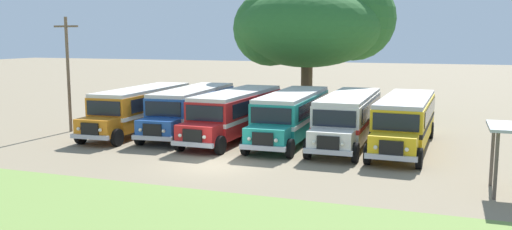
{
  "coord_description": "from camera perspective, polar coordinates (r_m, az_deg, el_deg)",
  "views": [
    {
      "loc": [
        10.49,
        -22.95,
        6.07
      ],
      "look_at": [
        0.0,
        6.2,
        1.6
      ],
      "focal_mm": 37.61,
      "sensor_mm": 36.0,
      "label": 1
    }
  ],
  "objects": [
    {
      "name": "utility_pole",
      "position": [
        36.67,
        -19.35,
        4.43
      ],
      "size": [
        1.8,
        0.2,
        7.4
      ],
      "color": "brown",
      "rests_on": "ground_plane"
    },
    {
      "name": "parked_bus_slot_2",
      "position": [
        32.86,
        -2.16,
        0.35
      ],
      "size": [
        2.86,
        10.86,
        2.82
      ],
      "rotation": [
        0.0,
        0.0,
        -1.59
      ],
      "color": "red",
      "rests_on": "ground_plane"
    },
    {
      "name": "parked_bus_slot_1",
      "position": [
        34.98,
        -6.82,
        0.78
      ],
      "size": [
        3.35,
        10.94,
        2.82
      ],
      "rotation": [
        0.0,
        0.0,
        -1.5
      ],
      "color": "#23519E",
      "rests_on": "ground_plane"
    },
    {
      "name": "broad_shade_tree",
      "position": [
        42.93,
        6.07,
        9.52
      ],
      "size": [
        12.35,
        11.8,
        10.79
      ],
      "color": "brown",
      "rests_on": "ground_plane"
    },
    {
      "name": "parked_bus_slot_3",
      "position": [
        32.08,
        3.83,
        0.15
      ],
      "size": [
        2.9,
        10.87,
        2.82
      ],
      "rotation": [
        0.0,
        0.0,
        -1.55
      ],
      "color": "teal",
      "rests_on": "ground_plane"
    },
    {
      "name": "parked_bus_slot_4",
      "position": [
        31.48,
        9.8,
        -0.11
      ],
      "size": [
        2.76,
        10.85,
        2.82
      ],
      "rotation": [
        0.0,
        0.0,
        -1.56
      ],
      "color": "silver",
      "rests_on": "ground_plane"
    },
    {
      "name": "ground_plane",
      "position": [
        25.96,
        -4.66,
        -5.34
      ],
      "size": [
        220.0,
        220.0,
        0.0
      ],
      "primitive_type": "plane",
      "color": "#84755B"
    },
    {
      "name": "parked_bus_slot_5",
      "position": [
        30.91,
        15.59,
        -0.45
      ],
      "size": [
        2.96,
        10.87,
        2.82
      ],
      "rotation": [
        0.0,
        0.0,
        -1.6
      ],
      "color": "yellow",
      "rests_on": "ground_plane"
    },
    {
      "name": "foreground_grass_strip",
      "position": [
        18.65,
        -16.1,
        -11.12
      ],
      "size": [
        80.0,
        9.62,
        0.01
      ],
      "primitive_type": "cube",
      "color": "olive",
      "rests_on": "ground_plane"
    },
    {
      "name": "parked_bus_slot_0",
      "position": [
        35.8,
        -12.09,
        0.82
      ],
      "size": [
        3.04,
        10.89,
        2.82
      ],
      "rotation": [
        0.0,
        0.0,
        -1.53
      ],
      "color": "orange",
      "rests_on": "ground_plane"
    }
  ]
}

